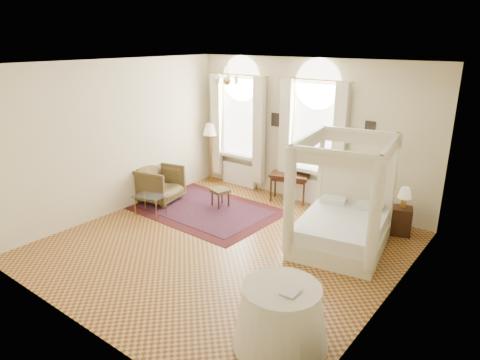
% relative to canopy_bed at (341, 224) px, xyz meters
% --- Properties ---
extents(ground, '(6.00, 6.00, 0.00)m').
position_rel_canopy_bed_xyz_m(ground, '(-1.74, -1.23, -0.47)').
color(ground, '#A67330').
rests_on(ground, ground).
extents(room_walls, '(6.00, 6.00, 6.00)m').
position_rel_canopy_bed_xyz_m(room_walls, '(-1.74, -1.23, 1.51)').
color(room_walls, beige).
rests_on(room_walls, ground).
extents(window_left, '(1.62, 0.27, 3.29)m').
position_rel_canopy_bed_xyz_m(window_left, '(-3.64, 1.64, 1.02)').
color(window_left, silver).
rests_on(window_left, room_walls).
extents(window_right, '(1.62, 0.27, 3.29)m').
position_rel_canopy_bed_xyz_m(window_right, '(-1.54, 1.64, 1.02)').
color(window_right, silver).
rests_on(window_right, room_walls).
extents(chandelier, '(0.51, 0.45, 0.50)m').
position_rel_canopy_bed_xyz_m(chandelier, '(-2.64, -0.03, 2.44)').
color(chandelier, '#AD8139').
rests_on(chandelier, room_walls).
extents(wall_pictures, '(2.54, 0.03, 0.39)m').
position_rel_canopy_bed_xyz_m(wall_pictures, '(-1.65, 1.74, 1.42)').
color(wall_pictures, black).
rests_on(wall_pictures, room_walls).
extents(canopy_bed, '(1.87, 2.16, 2.07)m').
position_rel_canopy_bed_xyz_m(canopy_bed, '(0.00, 0.00, 0.00)').
color(canopy_bed, beige).
rests_on(canopy_bed, ground).
extents(nightstand, '(0.48, 0.46, 0.56)m').
position_rel_canopy_bed_xyz_m(nightstand, '(0.69, 1.27, -0.19)').
color(nightstand, '#351F0E').
rests_on(nightstand, ground).
extents(nightstand_lamp, '(0.27, 0.27, 0.40)m').
position_rel_canopy_bed_xyz_m(nightstand_lamp, '(0.68, 1.34, 0.35)').
color(nightstand_lamp, '#AD8139').
rests_on(nightstand_lamp, nightstand).
extents(writing_desk, '(0.99, 0.70, 0.67)m').
position_rel_canopy_bed_xyz_m(writing_desk, '(-2.00, 1.47, 0.10)').
color(writing_desk, '#351F0E').
rests_on(writing_desk, ground).
extents(laptop, '(0.35, 0.25, 0.03)m').
position_rel_canopy_bed_xyz_m(laptop, '(-1.91, 1.40, 0.21)').
color(laptop, black).
rests_on(laptop, writing_desk).
extents(stool, '(0.45, 0.45, 0.42)m').
position_rel_canopy_bed_xyz_m(stool, '(-3.07, 0.22, -0.12)').
color(stool, '#42391C').
rests_on(stool, ground).
extents(armchair, '(1.09, 1.07, 0.85)m').
position_rel_canopy_bed_xyz_m(armchair, '(-4.44, -0.39, -0.05)').
color(armchair, '#4E3F21').
rests_on(armchair, ground).
extents(coffee_table, '(0.73, 0.59, 0.44)m').
position_rel_canopy_bed_xyz_m(coffee_table, '(-3.99, -1.07, -0.08)').
color(coffee_table, silver).
rests_on(coffee_table, ground).
extents(floor_lamp, '(0.41, 0.41, 1.59)m').
position_rel_canopy_bed_xyz_m(floor_lamp, '(-4.44, 1.47, 0.88)').
color(floor_lamp, '#AD8139').
rests_on(floor_lamp, ground).
extents(oriental_rug, '(3.21, 2.35, 0.01)m').
position_rel_canopy_bed_xyz_m(oriental_rug, '(-3.17, -0.15, -0.46)').
color(oriental_rug, '#431012').
rests_on(oriental_rug, ground).
extents(side_table, '(1.21, 1.21, 0.83)m').
position_rel_canopy_bed_xyz_m(side_table, '(0.54, -2.89, -0.07)').
color(side_table, beige).
rests_on(side_table, ground).
extents(book, '(0.21, 0.27, 0.03)m').
position_rel_canopy_bed_xyz_m(book, '(0.58, -2.92, 0.37)').
color(book, black).
rests_on(book, side_table).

